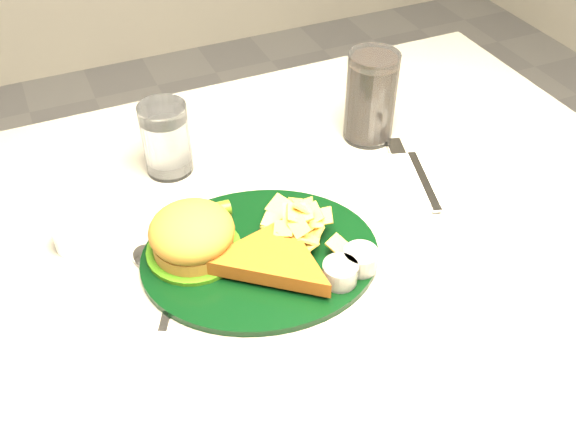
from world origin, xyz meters
The scene contains 7 objects.
table centered at (0.00, 0.00, 0.38)m, with size 1.20×0.80×0.75m, color #A4A094, non-canonical shape.
dinner_plate centered at (0.00, -0.03, 0.78)m, with size 0.30×0.25×0.07m, color black, non-canonical shape.
water_glass centered at (-0.05, 0.20, 0.80)m, with size 0.07×0.07×0.11m, color white.
cola_glass centered at (0.25, 0.15, 0.82)m, with size 0.08×0.08×0.14m, color black.
fork_napkin centered at (0.27, 0.02, 0.76)m, with size 0.13×0.17×0.01m, color white, non-canonical shape.
spoon centered at (-0.12, -0.05, 0.75)m, with size 0.04×0.15×0.01m, color silver, non-canonical shape.
ramekin centered at (-0.21, 0.09, 0.77)m, with size 0.05×0.05×0.03m, color white.
Camera 1 is at (-0.20, -0.56, 1.32)m, focal length 40.00 mm.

